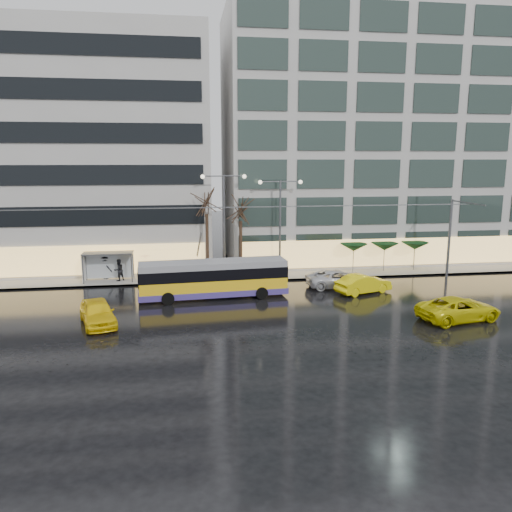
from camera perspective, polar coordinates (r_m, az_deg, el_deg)
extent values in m
plane|color=black|center=(34.32, -5.43, -6.82)|extent=(140.00, 140.00, 0.00)
cube|color=gray|center=(47.92, -3.90, -1.55)|extent=(80.00, 10.00, 0.15)
cube|color=slate|center=(43.12, -3.39, -2.97)|extent=(80.00, 0.10, 0.15)
cube|color=#ABA8A3|center=(53.65, -24.42, 10.77)|extent=(34.00, 14.00, 22.00)
cube|color=#ABA8A3|center=(55.61, 13.71, 12.95)|extent=(32.00, 14.00, 25.00)
cube|color=yellow|center=(38.35, -4.87, -3.38)|extent=(11.27, 3.15, 1.39)
cube|color=#463689|center=(38.47, -4.86, -4.05)|extent=(11.31, 3.19, 0.46)
cube|color=black|center=(38.11, -4.90, -1.89)|extent=(11.29, 3.17, 0.83)
cube|color=gray|center=(37.97, -4.91, -0.94)|extent=(11.27, 3.15, 0.46)
cube|color=black|center=(39.26, 3.22, -1.70)|extent=(0.22, 2.13, 1.21)
cube|color=black|center=(37.83, -13.32, -2.47)|extent=(0.22, 2.13, 1.21)
cylinder|color=black|center=(40.18, -0.09, -3.42)|extent=(0.95, 0.39, 0.93)
cylinder|color=black|center=(38.00, 0.67, -4.27)|extent=(0.95, 0.39, 0.93)
cylinder|color=black|center=(39.31, -10.20, -3.93)|extent=(0.95, 0.39, 0.93)
cylinder|color=black|center=(37.08, -10.03, -4.83)|extent=(0.95, 0.39, 0.93)
cylinder|color=#595B60|center=(38.47, -6.49, 1.22)|extent=(0.32, 3.44, 2.44)
cylinder|color=#595B60|center=(38.93, -6.56, 1.34)|extent=(0.32, 3.44, 2.44)
cylinder|color=#595B60|center=(47.89, 21.22, 1.88)|extent=(0.24, 0.24, 7.00)
cube|color=#595B60|center=(45.37, 23.06, 5.61)|extent=(0.10, 5.00, 0.10)
cylinder|color=#595B60|center=(38.66, -4.56, 5.52)|extent=(42.00, 0.04, 0.04)
cylinder|color=#595B60|center=(39.15, -4.61, 5.58)|extent=(42.00, 0.04, 0.04)
cube|color=#595B60|center=(44.34, -16.58, 0.31)|extent=(4.20, 1.60, 0.12)
cube|color=silver|center=(45.26, -16.37, -1.08)|extent=(4.00, 0.05, 2.20)
cube|color=white|center=(44.93, -19.08, -1.33)|extent=(0.10, 1.40, 2.20)
cylinder|color=#595B60|center=(44.25, -19.18, -1.52)|extent=(0.10, 0.10, 2.40)
cylinder|color=#595B60|center=(45.59, -18.86, -1.14)|extent=(0.10, 0.10, 2.40)
cylinder|color=#595B60|center=(43.65, -14.02, -1.39)|extent=(0.10, 0.10, 2.40)
cylinder|color=#595B60|center=(45.02, -13.85, -1.01)|extent=(0.10, 0.10, 2.40)
cylinder|color=#595B60|center=(43.98, -3.66, 3.37)|extent=(0.18, 0.18, 9.00)
cylinder|color=#595B60|center=(43.55, -4.92, 9.09)|extent=(1.80, 0.10, 0.10)
cylinder|color=#595B60|center=(43.69, -2.54, 9.13)|extent=(1.80, 0.10, 0.10)
sphere|color=#FFF2CC|center=(43.51, -6.12, 9.00)|extent=(0.36, 0.36, 0.36)
sphere|color=#FFF2CC|center=(43.79, -1.35, 9.07)|extent=(0.36, 0.36, 0.36)
cylinder|color=#595B60|center=(44.69, 2.76, 3.18)|extent=(0.18, 0.18, 8.50)
cylinder|color=#595B60|center=(44.15, 1.65, 8.50)|extent=(1.80, 0.10, 0.10)
cylinder|color=#595B60|center=(44.49, 3.96, 8.50)|extent=(1.80, 0.10, 0.10)
sphere|color=#FFF2CC|center=(44.01, 0.48, 8.43)|extent=(0.36, 0.36, 0.36)
sphere|color=#FFF2CC|center=(44.69, 5.10, 8.43)|extent=(0.36, 0.36, 0.36)
cylinder|color=black|center=(44.34, -5.58, 1.18)|extent=(0.28, 0.28, 5.60)
cylinder|color=black|center=(44.83, -1.75, 0.88)|extent=(0.28, 0.28, 4.90)
cylinder|color=#595B60|center=(47.23, 11.04, -0.46)|extent=(0.06, 0.06, 2.20)
cone|color=#0E3513|center=(47.01, 11.10, 0.97)|extent=(2.50, 2.50, 0.70)
cylinder|color=#595B60|center=(48.29, 14.41, -0.36)|extent=(0.06, 0.06, 2.20)
cone|color=#0E3513|center=(48.08, 14.48, 1.05)|extent=(2.50, 2.50, 0.70)
cylinder|color=#595B60|center=(49.52, 17.61, -0.25)|extent=(0.06, 0.06, 2.20)
cone|color=#0E3513|center=(49.31, 17.69, 1.12)|extent=(2.50, 2.50, 0.70)
imported|color=yellow|center=(33.73, -17.66, -6.17)|extent=(3.24, 5.15, 1.64)
imported|color=#FFE90D|center=(40.50, 12.17, -3.12)|extent=(4.92, 3.08, 1.53)
imported|color=yellow|center=(35.66, 22.17, -5.61)|extent=(6.00, 3.58, 1.56)
imported|color=silver|center=(41.96, 9.34, -2.57)|extent=(5.33, 2.60, 1.46)
imported|color=black|center=(44.41, -12.48, -1.64)|extent=(0.61, 0.42, 1.61)
imported|color=#FB53AD|center=(44.22, -12.53, -0.44)|extent=(1.01, 1.03, 0.88)
imported|color=black|center=(44.54, -15.42, -1.56)|extent=(1.16, 1.13, 1.89)
imported|color=black|center=(45.59, -16.80, -1.33)|extent=(1.42, 1.23, 1.91)
imported|color=black|center=(45.43, -16.85, -0.35)|extent=(1.12, 1.12, 0.72)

